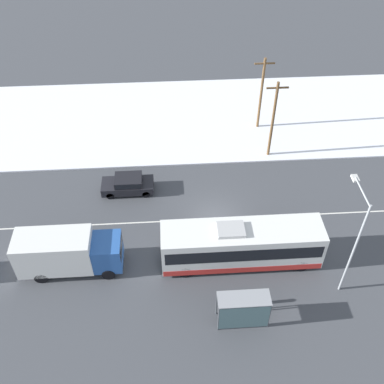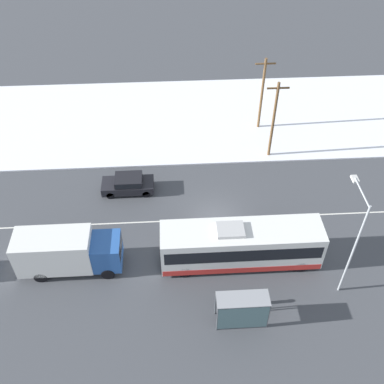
% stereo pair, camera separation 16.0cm
% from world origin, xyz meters
% --- Properties ---
extents(ground_plane, '(120.00, 120.00, 0.00)m').
position_xyz_m(ground_plane, '(0.00, 0.00, 0.00)').
color(ground_plane, '#424449').
extents(snow_lot, '(80.00, 14.29, 0.12)m').
position_xyz_m(snow_lot, '(0.00, 13.70, 0.06)').
color(snow_lot, white).
rests_on(snow_lot, ground_plane).
extents(lane_marking_center, '(60.00, 0.12, 0.00)m').
position_xyz_m(lane_marking_center, '(0.00, 0.00, 0.00)').
color(lane_marking_center, silver).
rests_on(lane_marking_center, ground_plane).
extents(city_bus, '(10.83, 2.57, 3.35)m').
position_xyz_m(city_bus, '(1.37, -4.03, 1.64)').
color(city_bus, white).
rests_on(city_bus, ground_plane).
extents(box_truck, '(6.90, 2.30, 3.19)m').
position_xyz_m(box_truck, '(-10.32, -3.98, 1.75)').
color(box_truck, silver).
rests_on(box_truck, ground_plane).
extents(sedan_car, '(4.16, 1.80, 1.47)m').
position_xyz_m(sedan_car, '(-6.65, 3.57, 0.80)').
color(sedan_car, black).
rests_on(sedan_car, ground_plane).
extents(pedestrian_at_stop, '(0.58, 0.26, 1.62)m').
position_xyz_m(pedestrian_at_stop, '(0.86, -7.69, 0.99)').
color(pedestrian_at_stop, '#23232D').
rests_on(pedestrian_at_stop, ground_plane).
extents(bus_shelter, '(3.16, 1.20, 2.40)m').
position_xyz_m(bus_shelter, '(0.80, -9.00, 1.68)').
color(bus_shelter, gray).
rests_on(bus_shelter, ground_plane).
extents(streetlamp, '(0.36, 2.83, 7.84)m').
position_xyz_m(streetlamp, '(7.58, -6.32, 4.94)').
color(streetlamp, '#9EA3A8').
rests_on(streetlamp, ground_plane).
extents(utility_pole_roadside, '(1.80, 0.24, 7.28)m').
position_xyz_m(utility_pole_roadside, '(5.54, 7.47, 3.82)').
color(utility_pole_roadside, brown).
rests_on(utility_pole_roadside, ground_plane).
extents(utility_pole_snowlot, '(1.80, 0.24, 7.14)m').
position_xyz_m(utility_pole_snowlot, '(5.32, 11.79, 3.75)').
color(utility_pole_snowlot, brown).
rests_on(utility_pole_snowlot, ground_plane).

